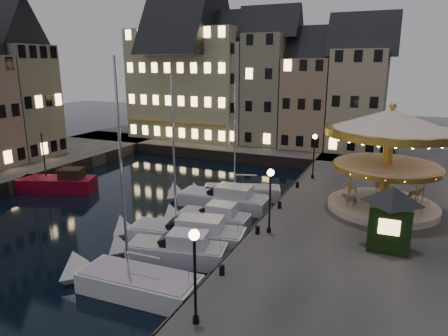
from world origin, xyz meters
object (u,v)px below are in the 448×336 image
at_px(red_fishing_boat, 59,184).
at_px(streetlamp_c, 314,150).
at_px(bollard_c, 280,204).
at_px(ticket_kiosk, 391,207).
at_px(streetlamp_a, 195,264).
at_px(bollard_a, 222,269).
at_px(motorboat_d, 208,219).
at_px(bollard_d, 297,184).
at_px(motorboat_f, 236,193).
at_px(streetlamp_b, 270,192).
at_px(motorboat_a, 130,282).
at_px(motorboat_e, 220,199).
at_px(motorboat_c, 182,233).
at_px(carousel, 389,141).
at_px(motorboat_b, 171,251).
at_px(bollard_b, 257,229).

bearing_deg(red_fishing_boat, streetlamp_c, 23.30).
bearing_deg(bollard_c, ticket_kiosk, -26.03).
distance_m(streetlamp_a, ticket_kiosk, 12.86).
xyz_separation_m(streetlamp_a, bollard_a, (-0.60, 4.00, -2.41)).
bearing_deg(motorboat_d, bollard_d, 60.02).
bearing_deg(bollard_c, motorboat_f, 141.12).
xyz_separation_m(streetlamp_b, motorboat_a, (-5.26, -7.46, -3.48)).
bearing_deg(motorboat_e, motorboat_a, -85.62).
bearing_deg(motorboat_a, motorboat_c, 94.32).
bearing_deg(motorboat_f, bollard_a, -70.43).
relative_size(motorboat_e, ticket_kiosk, 2.05).
relative_size(streetlamp_c, ticket_kiosk, 0.99).
relative_size(streetlamp_a, bollard_c, 7.32).
distance_m(motorboat_d, motorboat_f, 6.79).
distance_m(bollard_a, carousel, 15.82).
distance_m(red_fishing_boat, ticket_kiosk, 29.26).
xyz_separation_m(motorboat_b, red_fishing_boat, (-16.86, 7.70, 0.05)).
relative_size(streetlamp_b, streetlamp_c, 1.00).
distance_m(bollard_c, carousel, 8.97).
height_order(streetlamp_b, motorboat_b, streetlamp_b).
height_order(motorboat_e, ticket_kiosk, ticket_kiosk).
distance_m(motorboat_f, ticket_kiosk, 15.40).
xyz_separation_m(streetlamp_b, red_fishing_boat, (-21.95, 4.05, -3.33)).
bearing_deg(streetlamp_b, red_fishing_boat, 169.55).
distance_m(streetlamp_a, motorboat_f, 19.92).
distance_m(motorboat_a, motorboat_b, 3.81).
distance_m(motorboat_a, motorboat_e, 13.81).
bearing_deg(red_fishing_boat, bollard_a, -25.21).
height_order(bollard_a, bollard_d, same).
bearing_deg(motorboat_a, streetlamp_a, -25.81).
relative_size(bollard_d, carousel, 0.06).
relative_size(motorboat_b, motorboat_c, 0.61).
relative_size(motorboat_a, ticket_kiosk, 2.98).
bearing_deg(motorboat_c, red_fishing_boat, 162.20).
xyz_separation_m(bollard_d, ticket_kiosk, (7.56, -9.19, 2.20)).
bearing_deg(bollard_a, motorboat_c, 136.66).
distance_m(streetlamp_b, motorboat_a, 9.76).
bearing_deg(streetlamp_b, streetlamp_c, 90.00).
height_order(bollard_c, motorboat_f, motorboat_f).
bearing_deg(bollard_c, streetlamp_a, -87.63).
xyz_separation_m(streetlamp_c, motorboat_b, (-5.09, -17.15, -3.38)).
relative_size(bollard_a, motorboat_d, 0.09).
bearing_deg(carousel, motorboat_c, -144.98).
relative_size(bollard_b, motorboat_e, 0.07).
bearing_deg(motorboat_b, bollard_b, 35.06).
relative_size(motorboat_f, red_fishing_boat, 1.41).
distance_m(motorboat_b, motorboat_f, 12.39).
height_order(bollard_d, red_fishing_boat, red_fishing_boat).
xyz_separation_m(motorboat_c, red_fishing_boat, (-16.21, 5.20, 0.01)).
xyz_separation_m(bollard_c, motorboat_b, (-4.49, -8.15, -0.96)).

